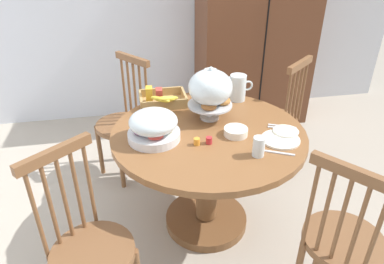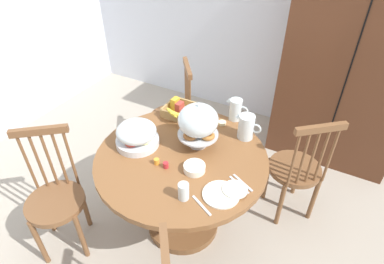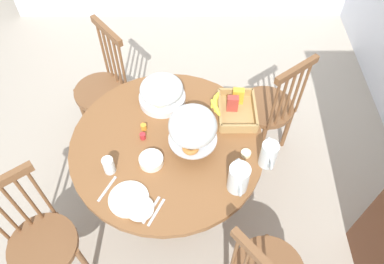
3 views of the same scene
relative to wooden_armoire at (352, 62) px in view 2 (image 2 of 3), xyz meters
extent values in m
plane|color=#A89E8E|center=(-0.70, -1.50, -0.98)|extent=(10.00, 10.00, 0.00)
cube|color=silver|center=(-0.70, 0.33, 0.32)|extent=(4.80, 0.06, 2.60)
cube|color=brown|center=(0.00, 0.00, -0.03)|extent=(1.10, 0.56, 1.90)
cube|color=black|center=(0.00, -0.28, 0.06)|extent=(0.01, 0.01, 1.52)
cylinder|color=brown|center=(-0.83, -1.53, -0.26)|extent=(1.17, 1.17, 0.04)
cylinder|color=brown|center=(-0.83, -1.53, -0.60)|extent=(0.14, 0.14, 0.63)
cylinder|color=brown|center=(-0.83, -1.53, -0.95)|extent=(0.56, 0.56, 0.06)
cylinder|color=brown|center=(-1.36, -0.82, -0.53)|extent=(0.40, 0.40, 0.04)
cylinder|color=brown|center=(-1.55, -0.79, -0.76)|extent=(0.04, 0.04, 0.45)
cylinder|color=brown|center=(-1.38, -1.02, -0.76)|extent=(0.04, 0.04, 0.45)
cylinder|color=brown|center=(-1.33, -0.62, -0.76)|extent=(0.04, 0.04, 0.45)
cylinder|color=brown|center=(-1.16, -0.85, -0.76)|extent=(0.04, 0.04, 0.45)
cylinder|color=brown|center=(-1.31, -0.61, -0.29)|extent=(0.02, 0.02, 0.48)
cylinder|color=brown|center=(-1.27, -0.67, -0.29)|extent=(0.02, 0.02, 0.48)
cylinder|color=brown|center=(-1.23, -0.72, -0.29)|extent=(0.02, 0.02, 0.48)
cylinder|color=brown|center=(-1.18, -0.78, -0.29)|extent=(0.02, 0.02, 0.48)
cylinder|color=brown|center=(-1.14, -0.84, -0.29)|extent=(0.02, 0.02, 0.48)
cube|color=brown|center=(-1.23, -0.72, -0.03)|extent=(0.24, 0.31, 0.05)
cylinder|color=brown|center=(-1.51, -2.08, -0.53)|extent=(0.40, 0.40, 0.04)
cylinder|color=brown|center=(-1.53, -2.28, -0.76)|extent=(0.04, 0.04, 0.45)
cylinder|color=brown|center=(-1.32, -2.10, -0.76)|extent=(0.04, 0.04, 0.45)
cylinder|color=brown|center=(-1.71, -2.06, -0.76)|extent=(0.04, 0.04, 0.45)
cylinder|color=brown|center=(-1.49, -1.89, -0.76)|extent=(0.04, 0.04, 0.45)
cylinder|color=brown|center=(-1.72, -2.05, -0.29)|extent=(0.02, 0.02, 0.48)
cylinder|color=brown|center=(-1.67, -2.00, -0.29)|extent=(0.02, 0.02, 0.48)
cylinder|color=brown|center=(-1.61, -1.96, -0.29)|extent=(0.02, 0.02, 0.48)
cylinder|color=brown|center=(-1.56, -1.92, -0.29)|extent=(0.02, 0.02, 0.48)
cylinder|color=brown|center=(-1.51, -1.87, -0.29)|extent=(0.02, 0.02, 0.48)
cube|color=brown|center=(-1.61, -1.96, -0.03)|extent=(0.30, 0.25, 0.05)
cube|color=brown|center=(-0.43, -2.33, -0.03)|extent=(0.24, 0.31, 0.05)
cylinder|color=brown|center=(-0.15, -0.96, -0.53)|extent=(0.40, 0.40, 0.04)
cylinder|color=brown|center=(-0.14, -0.76, -0.76)|extent=(0.04, 0.04, 0.45)
cylinder|color=brown|center=(-0.35, -0.94, -0.76)|extent=(0.04, 0.04, 0.45)
cylinder|color=brown|center=(0.04, -0.97, -0.76)|extent=(0.04, 0.04, 0.45)
cylinder|color=brown|center=(-0.17, -1.15, -0.76)|extent=(0.04, 0.04, 0.45)
cylinder|color=brown|center=(0.06, -0.99, -0.29)|extent=(0.02, 0.02, 0.48)
cylinder|color=brown|center=(0.00, -1.03, -0.29)|extent=(0.02, 0.02, 0.48)
cylinder|color=brown|center=(-0.05, -1.08, -0.29)|extent=(0.02, 0.02, 0.48)
cylinder|color=brown|center=(-0.10, -1.12, -0.29)|extent=(0.02, 0.02, 0.48)
cylinder|color=brown|center=(-0.16, -1.17, -0.29)|extent=(0.02, 0.02, 0.48)
cube|color=brown|center=(-0.05, -1.08, -0.03)|extent=(0.30, 0.26, 0.05)
cylinder|color=silver|center=(-0.78, -1.37, -0.24)|extent=(0.12, 0.12, 0.02)
cylinder|color=silver|center=(-0.78, -1.37, -0.20)|extent=(0.03, 0.03, 0.09)
cylinder|color=silver|center=(-0.78, -1.37, -0.15)|extent=(0.28, 0.28, 0.01)
torus|color=#B27033|center=(-0.71, -1.39, -0.12)|extent=(0.10, 0.10, 0.03)
torus|color=#D19347|center=(-0.82, -1.33, -0.12)|extent=(0.10, 0.10, 0.03)
torus|color=#935628|center=(-0.81, -1.44, -0.12)|extent=(0.10, 0.10, 0.03)
ellipsoid|color=silver|center=(-0.78, -1.37, -0.03)|extent=(0.27, 0.27, 0.22)
sphere|color=silver|center=(-0.78, -1.37, 0.09)|extent=(0.02, 0.02, 0.02)
cylinder|color=silver|center=(-1.16, -1.57, -0.22)|extent=(0.30, 0.30, 0.05)
ellipsoid|color=beige|center=(-1.09, -1.58, -0.18)|extent=(0.09, 0.09, 0.03)
ellipsoid|color=#8CBF59|center=(-1.16, -1.50, -0.18)|extent=(0.09, 0.09, 0.03)
ellipsoid|color=#6B2D4C|center=(-1.22, -1.57, -0.18)|extent=(0.09, 0.09, 0.03)
ellipsoid|color=#CC3D33|center=(-1.15, -1.64, -0.18)|extent=(0.09, 0.09, 0.03)
ellipsoid|color=silver|center=(-1.16, -1.57, -0.13)|extent=(0.28, 0.28, 0.13)
cylinder|color=silver|center=(-0.52, -1.13, -0.15)|extent=(0.11, 0.11, 0.18)
cylinder|color=orange|center=(-0.52, -1.13, -0.18)|extent=(0.10, 0.10, 0.12)
cone|color=silver|center=(-0.59, -1.13, -0.08)|extent=(0.04, 0.04, 0.03)
torus|color=silver|center=(-0.45, -1.13, -0.14)|extent=(0.07, 0.02, 0.07)
cylinder|color=silver|center=(-0.68, -0.95, -0.16)|extent=(0.10, 0.10, 0.17)
cylinder|color=white|center=(-0.68, -0.95, -0.18)|extent=(0.08, 0.08, 0.12)
cone|color=silver|center=(-0.74, -0.95, -0.09)|extent=(0.04, 0.04, 0.03)
torus|color=silver|center=(-0.61, -0.95, -0.15)|extent=(0.07, 0.02, 0.07)
cube|color=tan|center=(-1.05, -1.09, -0.24)|extent=(0.30, 0.22, 0.01)
cube|color=tan|center=(-1.05, -1.20, -0.21)|extent=(0.30, 0.02, 0.07)
cube|color=tan|center=(-1.05, -0.98, -0.21)|extent=(0.30, 0.02, 0.07)
cube|color=tan|center=(-1.20, -1.09, -0.21)|extent=(0.02, 0.22, 0.07)
cube|color=tan|center=(-0.90, -1.09, -0.21)|extent=(0.02, 0.22, 0.07)
cube|color=gold|center=(-1.14, -1.08, -0.18)|extent=(0.05, 0.07, 0.11)
cube|color=#B23D33|center=(-1.07, -1.12, -0.18)|extent=(0.05, 0.07, 0.11)
ellipsoid|color=yellow|center=(-1.08, -1.23, -0.15)|extent=(0.14, 0.08, 0.05)
ellipsoid|color=yellow|center=(-1.05, -1.23, -0.15)|extent=(0.13, 0.03, 0.05)
ellipsoid|color=yellow|center=(-1.02, -1.23, -0.15)|extent=(0.14, 0.08, 0.05)
cylinder|color=white|center=(-0.45, -1.72, -0.24)|extent=(0.22, 0.22, 0.01)
cylinder|color=white|center=(-0.39, -1.65, -0.23)|extent=(0.15, 0.15, 0.01)
cylinder|color=white|center=(-0.68, -1.61, -0.22)|extent=(0.14, 0.14, 0.04)
cylinder|color=silver|center=(-0.63, -1.84, -0.19)|extent=(0.06, 0.06, 0.11)
cylinder|color=beige|center=(-0.74, -1.06, -0.23)|extent=(0.06, 0.06, 0.02)
cylinder|color=#B7282D|center=(-0.86, -1.67, -0.22)|extent=(0.04, 0.04, 0.04)
cylinder|color=orange|center=(-0.93, -1.67, -0.22)|extent=(0.04, 0.04, 0.04)
cube|color=silver|center=(-0.39, -1.59, -0.24)|extent=(0.16, 0.09, 0.01)
cube|color=silver|center=(-0.37, -1.57, -0.24)|extent=(0.16, 0.09, 0.01)
cube|color=silver|center=(-0.51, -1.84, -0.24)|extent=(0.16, 0.09, 0.01)
camera|label=1|loc=(-1.27, -3.32, 0.80)|focal=33.01mm
camera|label=2|loc=(0.01, -2.91, 1.18)|focal=29.89mm
camera|label=3|loc=(0.47, -1.38, 1.57)|focal=34.80mm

